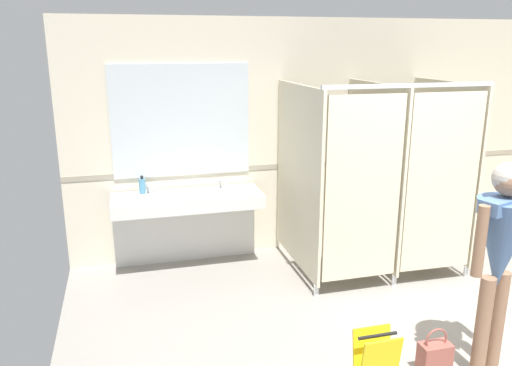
% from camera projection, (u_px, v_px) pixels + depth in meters
% --- Properties ---
extents(wall_back, '(6.74, 0.12, 2.76)m').
position_uv_depth(wall_back, '(347.00, 135.00, 6.27)').
color(wall_back, beige).
rests_on(wall_back, ground_plane).
extents(wall_back_tile_band, '(6.74, 0.01, 0.06)m').
position_uv_depth(wall_back_tile_band, '(348.00, 162.00, 6.30)').
color(wall_back_tile_band, '#9E937F').
rests_on(wall_back_tile_band, wall_back).
extents(vanity_counter, '(1.63, 0.57, 0.98)m').
position_uv_depth(vanity_counter, '(187.00, 212.00, 5.70)').
color(vanity_counter, silver).
rests_on(vanity_counter, ground_plane).
extents(mirror_panel, '(1.53, 0.02, 1.24)m').
position_uv_depth(mirror_panel, '(181.00, 121.00, 5.62)').
color(mirror_panel, silver).
rests_on(mirror_panel, wall_back).
extents(bathroom_stalls, '(1.81, 1.35, 2.11)m').
position_uv_depth(bathroom_stalls, '(380.00, 175.00, 5.46)').
color(bathroom_stalls, beige).
rests_on(bathroom_stalls, ground_plane).
extents(person_standing, '(0.56, 0.50, 1.67)m').
position_uv_depth(person_standing, '(501.00, 245.00, 3.68)').
color(person_standing, '#8C664C').
rests_on(person_standing, ground_plane).
extents(handbag, '(0.24, 0.14, 0.39)m').
position_uv_depth(handbag, '(435.00, 357.00, 3.90)').
color(handbag, '#934C42').
rests_on(handbag, ground_plane).
extents(soap_dispenser, '(0.07, 0.07, 0.20)m').
position_uv_depth(soap_dispenser, '(142.00, 186.00, 5.58)').
color(soap_dispenser, teal).
rests_on(soap_dispenser, vanity_counter).
extents(paper_cup, '(0.07, 0.07, 0.10)m').
position_uv_depth(paper_cup, '(227.00, 190.00, 5.56)').
color(paper_cup, white).
rests_on(paper_cup, vanity_counter).
extents(floor_drain_cover, '(0.14, 0.14, 0.01)m').
position_uv_depth(floor_drain_cover, '(376.00, 344.00, 4.31)').
color(floor_drain_cover, '#B7BABF').
rests_on(floor_drain_cover, ground_plane).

